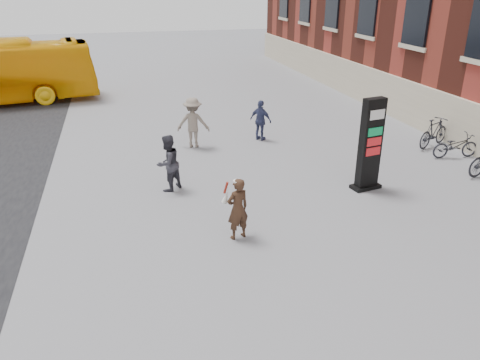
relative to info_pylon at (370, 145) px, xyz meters
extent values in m
plane|color=#9E9EA3|center=(-4.31, -1.83, -1.37)|extent=(100.00, 100.00, 0.00)
cube|color=beige|center=(5.13, 4.17, -0.47)|extent=(0.18, 44.00, 1.80)
cube|color=black|center=(0.00, 0.00, 0.00)|extent=(0.69, 0.39, 2.73)
cube|color=black|center=(0.00, 0.00, -1.31)|extent=(0.94, 0.59, 0.11)
cube|color=white|center=(0.00, 0.00, 0.93)|extent=(0.54, 0.39, 0.27)
cube|color=#0A7B42|center=(0.00, 0.00, 0.44)|extent=(0.54, 0.39, 0.24)
cube|color=#B2171B|center=(0.00, 0.00, 0.14)|extent=(0.54, 0.39, 0.24)
cube|color=#B2171B|center=(0.00, 0.00, -0.15)|extent=(0.54, 0.39, 0.24)
imported|color=#351E15|center=(-4.42, -1.86, -0.59)|extent=(0.65, 0.51, 1.55)
cylinder|color=white|center=(-4.42, -1.86, 0.11)|extent=(0.22, 0.22, 0.05)
cone|color=white|center=(-4.31, -1.59, -0.31)|extent=(0.23, 0.26, 0.38)
cylinder|color=maroon|center=(-4.31, -1.59, -0.09)|extent=(0.11, 0.15, 0.32)
cone|color=white|center=(-4.67, -1.70, -0.31)|extent=(0.25, 0.22, 0.38)
cylinder|color=maroon|center=(-4.67, -1.70, -0.09)|extent=(0.15, 0.11, 0.32)
imported|color=#313038|center=(-5.69, 1.38, -0.52)|extent=(1.04, 1.01, 1.68)
imported|color=gray|center=(-4.35, 5.05, -0.44)|extent=(1.34, 1.01, 1.85)
imported|color=navy|center=(-1.70, 5.20, -0.59)|extent=(0.90, 0.93, 1.56)
imported|color=#212228|center=(4.29, 1.60, -0.93)|extent=(1.70, 0.74, 0.87)
imported|color=#212228|center=(4.29, 2.83, -0.82)|extent=(1.85, 1.20, 1.08)
camera|label=1|loc=(-6.86, -11.42, 4.38)|focal=35.00mm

